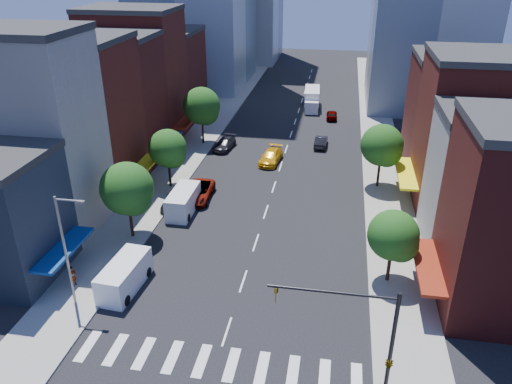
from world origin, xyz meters
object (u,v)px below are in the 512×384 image
traffic_car_oncoming (321,141)px  pedestrian_near (73,276)px  taxi (271,157)px  box_truck (312,99)px  parked_car_rear (225,144)px  cargo_van_far (183,202)px  parked_car_front (131,263)px  pedestrian_far (100,284)px  parked_car_second (175,200)px  cargo_van_near (124,277)px  traffic_car_far (332,115)px  parked_car_third (198,192)px

traffic_car_oncoming → pedestrian_near: size_ratio=2.44×
taxi → box_truck: (3.36, 24.57, 0.72)m
taxi → box_truck: bearing=88.5°
parked_car_rear → cargo_van_far: size_ratio=0.89×
taxi → traffic_car_oncoming: taxi is taller
parked_car_front → pedestrian_near: pedestrian_near is taller
parked_car_front → cargo_van_far: bearing=84.1°
parked_car_rear → pedestrian_near: (-4.93, -31.68, 0.33)m
parked_car_front → cargo_van_far: size_ratio=0.76×
pedestrian_far → parked_car_second: bearing=162.2°
cargo_van_far → cargo_van_near: bearing=-93.2°
traffic_car_far → traffic_car_oncoming: bearing=83.5°
cargo_van_near → traffic_car_oncoming: size_ratio=1.31×
parked_car_rear → cargo_van_near: bearing=-84.3°
taxi → pedestrian_far: bearing=-101.3°
parked_car_second → pedestrian_near: bearing=-102.5°
box_truck → pedestrian_near: size_ratio=4.48×
pedestrian_far → box_truck: bearing=152.8°
traffic_car_far → pedestrian_near: (-18.64, -47.37, 0.35)m
parked_car_front → traffic_car_far: 46.85m
traffic_car_oncoming → box_truck: bearing=-79.7°
parked_car_second → pedestrian_far: pedestrian_far is taller
parked_car_third → parked_car_front: bearing=-99.9°
parked_car_rear → cargo_van_far: 18.14m
traffic_car_oncoming → cargo_van_near: bearing=70.8°
cargo_van_near → parked_car_second: bearing=96.2°
pedestrian_near → box_truck: bearing=-7.9°
parked_car_third → cargo_van_near: cargo_van_near is taller
parked_car_rear → box_truck: size_ratio=0.62×
pedestrian_far → pedestrian_near: bearing=-117.6°
cargo_van_near → box_truck: bearing=82.4°
parked_car_second → pedestrian_near: size_ratio=2.53×
cargo_van_near → box_truck: size_ratio=0.71×
parked_car_third → pedestrian_near: 17.67m
cargo_van_far → traffic_car_far: cargo_van_far is taller
parked_car_front → pedestrian_far: pedestrian_far is taller
parked_car_third → pedestrian_far: 17.65m
cargo_van_near → pedestrian_near: 4.10m
parked_car_second → box_truck: box_truck is taller
parked_car_front → pedestrian_far: 3.77m
parked_car_rear → pedestrian_far: bearing=-86.9°
parked_car_third → pedestrian_near: (-5.50, -16.78, 0.23)m
parked_car_second → cargo_van_far: (1.20, -1.00, 0.42)m
parked_car_second → taxi: size_ratio=0.84×
box_truck → pedestrian_far: (-12.47, -53.31, -0.45)m
parked_car_front → parked_car_third: (1.90, 13.80, 0.10)m
parked_car_front → pedestrian_far: bearing=-104.9°
pedestrian_near → cargo_van_near: bearing=-75.8°
cargo_van_near → cargo_van_far: bearing=91.1°
traffic_car_far → parked_car_rear: bearing=47.0°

